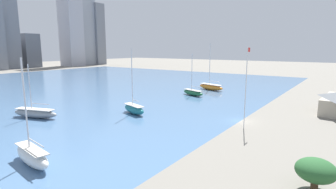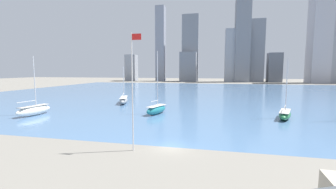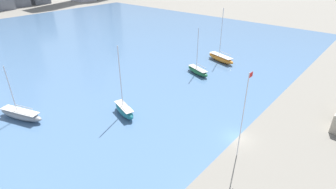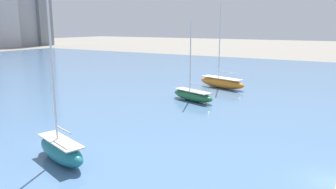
% 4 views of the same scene
% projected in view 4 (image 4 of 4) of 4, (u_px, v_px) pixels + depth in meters
% --- Properties ---
extents(ground_plane, '(500.00, 500.00, 0.00)m').
position_uv_depth(ground_plane, '(336.00, 184.00, 23.88)').
color(ground_plane, gray).
extents(sailboat_orange, '(5.28, 10.27, 15.33)m').
position_uv_depth(sailboat_orange, '(221.00, 82.00, 60.75)').
color(sailboat_orange, orange).
rests_on(sailboat_orange, harbor_water).
extents(sailboat_teal, '(3.98, 7.32, 13.79)m').
position_uv_depth(sailboat_teal, '(61.00, 149.00, 27.71)').
color(sailboat_teal, '#1E757F').
rests_on(sailboat_teal, harbor_water).
extents(sailboat_green, '(4.58, 8.29, 12.09)m').
position_uv_depth(sailboat_green, '(193.00, 95.00, 50.24)').
color(sailboat_green, '#236B3D').
rests_on(sailboat_green, harbor_water).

